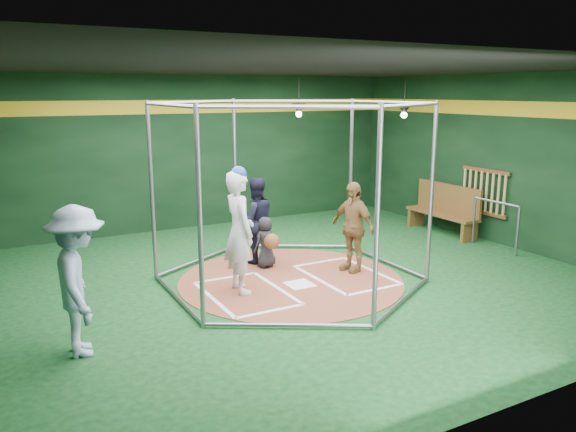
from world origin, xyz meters
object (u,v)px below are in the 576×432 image
batter_figure (239,231)px  visitor_leopard (353,227)px  dugout_bench (445,208)px  umpire (255,220)px

batter_figure → visitor_leopard: size_ratio=1.26×
visitor_leopard → dugout_bench: visitor_leopard is taller
umpire → batter_figure: bearing=61.7°
batter_figure → umpire: batter_figure is taller
batter_figure → dugout_bench: bearing=13.1°
dugout_bench → batter_figure: bearing=-166.9°
batter_figure → umpire: bearing=55.4°
batter_figure → dugout_bench: size_ratio=1.06×
batter_figure → visitor_leopard: batter_figure is taller
umpire → dugout_bench: bearing=-173.6°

